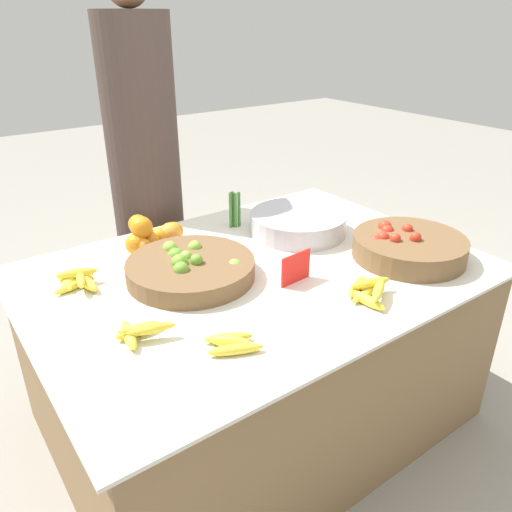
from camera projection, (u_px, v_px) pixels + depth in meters
ground_plane at (256, 414)px, 1.99m from camera, size 12.00×12.00×0.00m
market_table at (256, 347)px, 1.85m from camera, size 1.51×1.09×0.65m
lime_bowl at (191, 268)px, 1.64m from camera, size 0.42×0.42×0.09m
tomato_basket at (408, 247)px, 1.77m from camera, size 0.40×0.40×0.11m
orange_pile at (154, 235)px, 1.85m from camera, size 0.25×0.16×0.14m
metal_bowl at (298, 223)px, 1.98m from camera, size 0.38×0.38×0.08m
price_sign at (296, 268)px, 1.60m from camera, size 0.12×0.02×0.10m
veg_bundle at (234, 210)px, 2.02m from camera, size 0.05×0.03×0.15m
banana_bunch_front_left at (367, 290)px, 1.53m from camera, size 0.17×0.18×0.05m
banana_bunch_middle_left at (139, 331)px, 1.34m from camera, size 0.15×0.14×0.05m
banana_bunch_front_center at (231, 343)px, 1.30m from camera, size 0.15×0.14×0.03m
banana_bunch_middle_right at (76, 280)px, 1.59m from camera, size 0.16×0.19×0.06m
vendor_person at (147, 185)px, 2.21m from camera, size 0.31×0.31×1.63m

